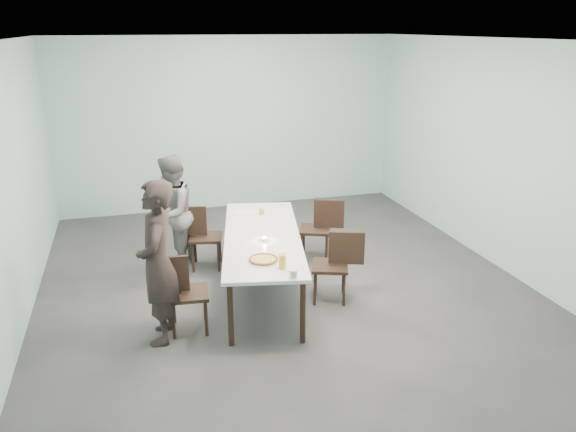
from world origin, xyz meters
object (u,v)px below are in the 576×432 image
object	(u,v)px
table	(262,240)
pizza	(263,260)
chair_near_right	(337,261)
side_plate	(281,251)
chair_near_left	(180,288)
diner_near	(158,263)
chair_far_right	(321,225)
beer_glass	(282,262)
diner_far	(172,213)
chair_far_left	(200,233)
tealight	(264,240)
water_tumbler	(293,274)
amber_tumbler	(262,211)

from	to	relation	value
table	pizza	size ratio (longest dim) A/B	8.02
chair_near_right	side_plate	xyz separation A→B (m)	(-0.72, -0.11, 0.25)
chair_near_left	diner_near	world-z (taller)	diner_near
chair_far_right	beer_glass	distance (m)	2.12
pizza	beer_glass	xyz separation A→B (m)	(0.15, -0.23, 0.06)
diner_near	side_plate	size ratio (longest dim) A/B	9.61
chair_near_left	diner_far	bearing A→B (deg)	92.78
chair_far_left	diner_near	world-z (taller)	diner_near
chair_far_left	pizza	world-z (taller)	chair_far_left
chair_near_right	tealight	world-z (taller)	chair_near_right
chair_far_left	water_tumbler	world-z (taller)	chair_far_left
chair_near_left	chair_near_right	distance (m)	1.87
chair_near_left	side_plate	bearing A→B (deg)	11.24
beer_glass	amber_tumbler	bearing A→B (deg)	83.42
diner_near	pizza	world-z (taller)	diner_near
chair_near_left	chair_far_right	xyz separation A→B (m)	(2.09, 1.47, 0.00)
amber_tumbler	beer_glass	bearing A→B (deg)	-96.58
chair_near_left	beer_glass	world-z (taller)	beer_glass
chair_far_left	side_plate	bearing A→B (deg)	-52.33
table	amber_tumbler	world-z (taller)	amber_tumbler
chair_near_right	diner_near	xyz separation A→B (m)	(-2.07, -0.33, 0.36)
table	chair_near_left	distance (m)	1.27
chair_near_right	pizza	world-z (taller)	chair_near_right
diner_near	tealight	distance (m)	1.38
diner_far	tealight	distance (m)	1.59
chair_far_left	water_tumbler	size ratio (longest dim) A/B	9.67
table	chair_near_right	xyz separation A→B (m)	(0.80, -0.45, -0.19)
pizza	tealight	bearing A→B (deg)	75.05
tealight	amber_tumbler	xyz separation A→B (m)	(0.20, 0.97, 0.02)
chair_near_left	diner_far	xyz separation A→B (m)	(0.08, 1.73, 0.28)
pizza	water_tumbler	size ratio (longest dim) A/B	3.78
chair_far_right	water_tumbler	distance (m)	2.33
diner_near	chair_far_right	bearing A→B (deg)	133.69
table	diner_near	world-z (taller)	diner_near
chair_near_left	pizza	distance (m)	0.93
chair_far_right	side_plate	distance (m)	1.68
diner_far	beer_glass	bearing A→B (deg)	52.87
pizza	side_plate	distance (m)	0.34
diner_near	amber_tumbler	bearing A→B (deg)	146.11
diner_far	water_tumbler	world-z (taller)	diner_far
table	pizza	xyz separation A→B (m)	(-0.17, -0.77, 0.08)
diner_far	table	bearing A→B (deg)	70.83
pizza	water_tumbler	distance (m)	0.53
chair_far_right	diner_near	bearing A→B (deg)	55.98
chair_near_left	tealight	xyz separation A→B (m)	(1.04, 0.47, 0.27)
table	chair_far_left	size ratio (longest dim) A/B	3.14
chair_near_right	pizza	distance (m)	1.06
chair_near_left	pizza	world-z (taller)	chair_near_left
table	amber_tumbler	bearing A→B (deg)	76.93
diner_far	pizza	size ratio (longest dim) A/B	4.60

